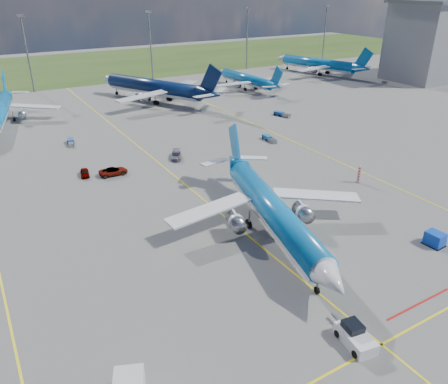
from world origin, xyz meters
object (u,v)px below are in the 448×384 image
bg_jet_n (155,101)px  baggage_tug_c (71,142)px  bg_jet_ne (246,89)px  bg_jet_ene (317,74)px  pushback_tug (355,336)px  warning_post (359,174)px  bg_jet_nnw (3,125)px  service_car_b (113,171)px  baggage_tug_e (282,114)px  baggage_tug_w (269,139)px  service_car_c (176,155)px  main_airliner (272,234)px  service_car_a (85,173)px  uld_container (435,239)px

bg_jet_n → baggage_tug_c: (-29.77, -25.73, 0.45)m
bg_jet_ne → bg_jet_ene: bg_jet_ene is taller
bg_jet_n → pushback_tug: bg_jet_n is taller
pushback_tug → warning_post: bearing=52.5°
bg_jet_nnw → service_car_b: size_ratio=7.57×
warning_post → baggage_tug_c: 59.01m
bg_jet_nnw → bg_jet_ene: bearing=17.7°
warning_post → bg_jet_nnw: size_ratio=0.08×
bg_jet_ne → bg_jet_ene: bearing=-171.3°
bg_jet_ne → warning_post: bearing=68.5°
bg_jet_ne → baggage_tug_c: 67.12m
baggage_tug_c → baggage_tug_e: bearing=3.5°
baggage_tug_c → service_car_b: bearing=-73.1°
baggage_tug_w → service_car_c: bearing=-176.5°
main_airliner → service_car_c: main_airliner is taller
bg_jet_ne → baggage_tug_w: size_ratio=7.69×
warning_post → bg_jet_ene: bearing=52.4°
bg_jet_ene → service_car_a: bearing=11.7°
service_car_c → baggage_tug_w: size_ratio=1.02×
bg_jet_ne → pushback_tug: bg_jet_ne is taller
uld_container → service_car_b: uld_container is taller
warning_post → baggage_tug_w: 25.67m
service_car_a → baggage_tug_e: size_ratio=0.75×
service_car_c → baggage_tug_c: 24.72m
bg_jet_nnw → pushback_tug: (20.58, -94.50, 0.80)m
bg_jet_ene → pushback_tug: bg_jet_ene is taller
pushback_tug → baggage_tug_w: bearing=71.1°
warning_post → bg_jet_ene: (60.91, 79.15, -1.50)m
warning_post → main_airliner: 23.80m
warning_post → service_car_a: warning_post is taller
service_car_c → service_car_b: bearing=-146.3°
service_car_b → baggage_tug_e: service_car_b is taller
warning_post → bg_jet_n: bearing=96.5°
service_car_c → bg_jet_ne: bearing=71.1°
uld_container → service_car_b: 52.51m
service_car_c → baggage_tug_c: (-15.76, 19.04, -0.22)m
service_car_c → bg_jet_ene: bearing=59.0°
bg_jet_ene → uld_container: bearing=39.8°
service_car_b → baggage_tug_e: 51.44m
bg_jet_n → baggage_tug_c: bearing=14.5°
bg_jet_ene → main_airliner: bg_jet_ene is taller
bg_jet_nnw → service_car_a: bearing=-65.9°
warning_post → service_car_a: (-39.69, 26.70, -0.89)m
bg_jet_ne → uld_container: (-30.26, -90.84, 0.91)m
bg_jet_ene → service_car_c: 98.44m
service_car_c → baggage_tug_c: bearing=156.1°
warning_post → service_car_b: warning_post is taller
baggage_tug_e → service_car_c: bearing=-176.2°
uld_container → baggage_tug_c: bearing=112.5°
bg_jet_nnw → main_airliner: bearing=-59.0°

